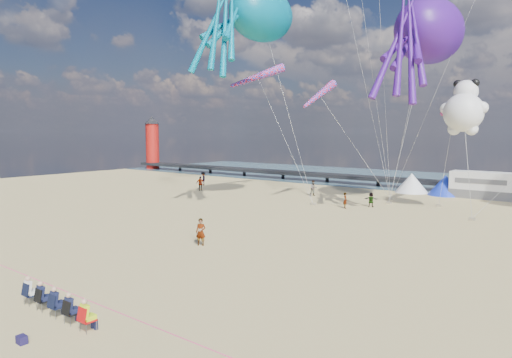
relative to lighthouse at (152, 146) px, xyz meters
name	(u,v)px	position (x,y,z in m)	size (l,w,h in m)	color
ground	(184,277)	(56.00, -44.00, -4.50)	(120.00, 120.00, 0.00)	#D3BD79
water	(460,183)	(56.00, 11.00, -4.48)	(120.00, 120.00, 0.00)	#3E6676
pier	(263,171)	(28.00, 0.00, -3.50)	(60.00, 3.00, 0.50)	black
lighthouse	(152,146)	(0.00, 0.00, 0.00)	(2.60, 2.60, 9.00)	#A5140F
motorhome_0	(482,185)	(62.00, -4.00, -3.00)	(6.60, 2.50, 3.00)	silver
tent_white	(412,183)	(54.00, -4.00, -3.30)	(4.00, 4.00, 2.40)	white
tent_blue	(445,185)	(58.00, -4.00, -3.30)	(4.00, 4.00, 2.40)	#1933CC
spectator_row	(57,301)	(55.72, -50.75, -3.85)	(6.10, 0.90, 1.30)	black
cooler_navy	(22,340)	(56.97, -52.79, -4.35)	(0.38, 0.28, 0.30)	#19143E
rope_line	(100,305)	(56.00, -49.00, -4.48)	(0.03, 0.03, 34.00)	#F2338C
standing_person	(201,232)	(52.05, -38.80, -3.59)	(0.66, 0.44, 1.82)	tan
beachgoer_1	(313,188)	(45.97, -14.05, -3.58)	(0.90, 0.58, 1.83)	#7F6659
beachgoer_2	(203,179)	(28.36, -14.42, -3.57)	(0.91, 0.71, 1.87)	#7F6659
beachgoer_3	(200,183)	(32.08, -18.75, -3.58)	(1.18, 0.68, 1.83)	#7F6659
beachgoer_4	(371,200)	(54.55, -17.31, -3.76)	(0.87, 0.36, 1.48)	#7F6659
beachgoer_5	(345,200)	(52.87, -19.59, -3.72)	(1.46, 0.46, 1.57)	#7F6659
sandbag_a	(313,204)	(49.36, -19.84, -4.39)	(0.50, 0.35, 0.22)	gray
sandbag_b	(389,203)	(55.16, -14.20, -4.39)	(0.50, 0.35, 0.22)	gray
sandbag_c	(472,219)	(64.22, -18.54, -4.39)	(0.50, 0.35, 0.22)	gray
sandbag_d	(439,206)	(59.87, -12.96, -4.39)	(0.50, 0.35, 0.22)	gray
sandbag_e	(390,200)	(54.51, -12.07, -4.39)	(0.50, 0.35, 0.22)	gray
kite_octopus_teal	(261,14)	(45.60, -23.68, 14.30)	(4.39, 10.24, 11.71)	#006887
kite_octopus_purple	(429,31)	(58.96, -15.18, 12.40)	(4.74, 11.05, 12.63)	#3E127C
kite_panda	(464,112)	(62.56, -16.14, 4.72)	(4.19, 3.94, 5.91)	white
windsock_left	(258,77)	(39.59, -16.49, 9.48)	(1.10, 7.48, 7.48)	red
windsock_mid	(456,103)	(61.33, -14.01, 5.72)	(1.00, 5.25, 5.25)	red
windsock_right	(319,95)	(49.16, -18.55, 6.76)	(0.90, 5.56, 5.56)	red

